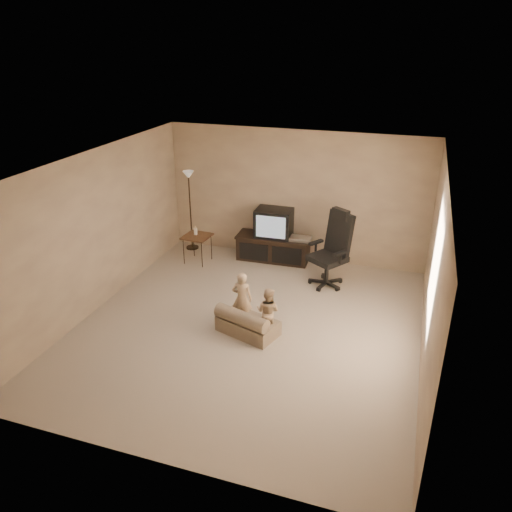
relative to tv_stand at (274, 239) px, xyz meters
The scene contains 9 objects.
floor 2.55m from the tv_stand, 82.34° to the right, with size 5.50×5.50×0.00m, color #B3A48E.
room_shell 2.74m from the tv_stand, 82.34° to the right, with size 5.50×5.50×5.50m.
tv_stand is the anchor object (origin of this frame).
office_chair 1.42m from the tv_stand, 29.14° to the right, with size 0.87×0.87×1.36m.
side_table 1.48m from the tv_stand, 158.13° to the right, with size 0.52×0.52×0.73m.
floor_lamp 1.91m from the tv_stand, behind, with size 0.25×0.25×1.62m.
child_sofa 2.71m from the tv_stand, 82.16° to the right, with size 0.99×0.74×0.43m.
toddler_left 2.42m from the tv_stand, 84.94° to the right, with size 0.31×0.23×0.86m, color tan.
toddler_right 2.65m from the tv_stand, 75.43° to the right, with size 0.36×0.20×0.75m, color tan.
Camera 1 is at (2.14, -6.09, 4.09)m, focal length 35.00 mm.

